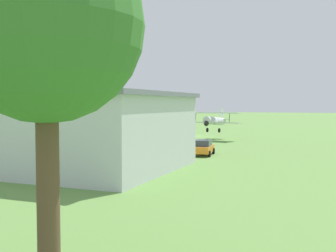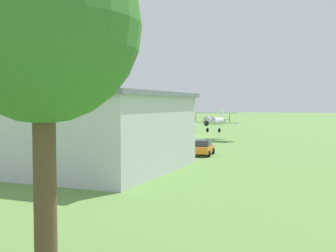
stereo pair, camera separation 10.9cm
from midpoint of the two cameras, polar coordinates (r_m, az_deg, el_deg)
name	(u,v)px [view 1 (the left image)]	position (r m, az deg, el deg)	size (l,w,h in m)	color
ground_plane	(193,136)	(67.32, 3.41, -1.45)	(400.00, 400.00, 0.00)	#608C42
hangar	(13,129)	(38.83, -20.67, -0.34)	(30.21, 15.44, 6.20)	silver
biplane	(214,120)	(61.26, 6.28, 0.81)	(8.51, 6.91, 3.60)	silver
car_orange	(203,147)	(42.76, 4.81, -2.94)	(2.38, 4.12, 1.59)	orange
car_green	(10,138)	(58.01, -20.93, -1.56)	(2.18, 4.59, 1.54)	#1E6B38
person_near_hangar_door	(57,137)	(57.54, -15.06, -1.51)	(0.45, 0.45, 1.62)	#3F3F47
person_walking_on_apron	(86,137)	(56.32, -11.21, -1.56)	(0.43, 0.43, 1.62)	#3F3F47
tree_near_perimeter_road	(46,27)	(11.97, -16.75, 12.93)	(5.38, 5.38, 10.11)	brown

